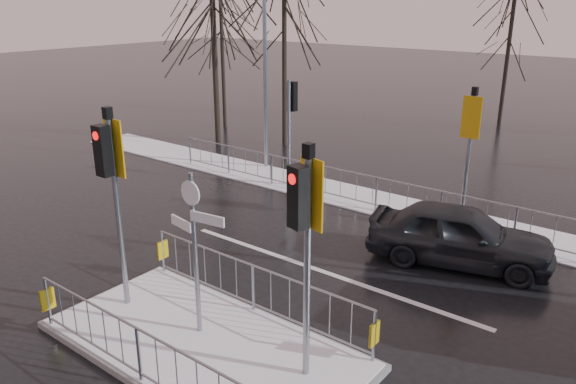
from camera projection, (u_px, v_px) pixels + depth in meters
The scene contains 10 objects.
ground at pixel (204, 348), 10.17m from camera, with size 120.00×120.00×0.00m, color black.
snow_verge at pixel (415, 212), 16.57m from camera, with size 30.00×2.00×0.04m, color white.
lane_markings at pixel (190, 356), 9.92m from camera, with size 8.00×11.38×0.01m.
traffic_island at pixel (203, 329), 10.05m from camera, with size 6.00×3.04×4.15m.
far_kerb_fixtures at pixel (419, 186), 15.69m from camera, with size 18.00×0.65×3.83m.
car_far_lane at pixel (460, 235), 13.20m from camera, with size 1.71×4.26×1.45m, color black.
tree_near_b at pixel (284, 20), 22.44m from camera, with size 4.00×4.00×7.55m.
tree_near_c at pixel (222, 32), 26.01m from camera, with size 3.50×3.50×6.61m.
tree_far_a at pixel (511, 24), 26.13m from camera, with size 3.75×3.75×7.08m.
street_lamp_left at pixel (266, 44), 19.50m from camera, with size 1.25×0.18×8.20m.
Camera 1 is at (6.54, -5.90, 6.01)m, focal length 35.00 mm.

